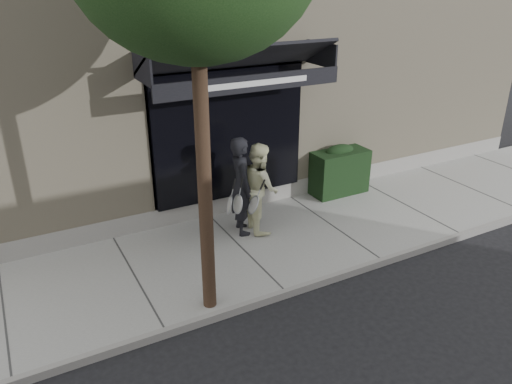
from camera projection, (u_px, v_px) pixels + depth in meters
ground at (330, 229)px, 10.12m from camera, size 80.00×80.00×0.00m
sidewalk at (330, 226)px, 10.09m from camera, size 20.00×3.00×0.12m
curb at (382, 262)px, 8.84m from camera, size 20.00×0.10×0.14m
building_facade at (223, 57)px, 13.00m from camera, size 14.30×8.04×5.64m
hedge at (338, 170)px, 11.34m from camera, size 1.30×0.70×1.14m
pedestrian_front at (241, 186)px, 9.41m from camera, size 0.80×0.91×1.92m
pedestrian_back at (259, 187)px, 9.56m from camera, size 0.81×1.00×1.76m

